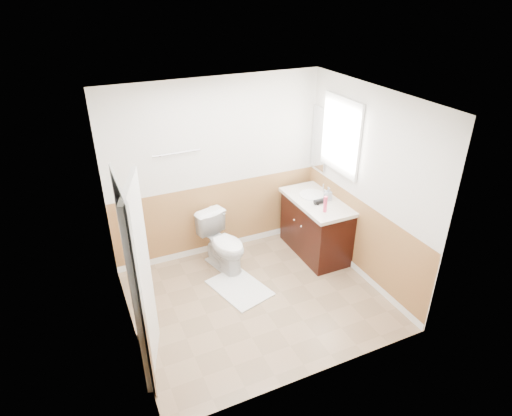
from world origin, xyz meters
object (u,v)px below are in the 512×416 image
toilet (224,243)px  bath_mat (239,288)px  soap_dispenser (328,194)px  lotion_bottle (325,204)px  vanity_cabinet (316,228)px

toilet → bath_mat: bearing=-105.3°
bath_mat → soap_dispenser: 1.75m
toilet → soap_dispenser: 1.58m
toilet → lotion_bottle: bearing=-38.7°
toilet → lotion_bottle: (1.23, -0.53, 0.58)m
toilet → soap_dispenser: (1.45, -0.26, 0.56)m
bath_mat → soap_dispenser: size_ratio=4.20×
toilet → vanity_cabinet: vanity_cabinet is taller
lotion_bottle → vanity_cabinet: bearing=73.3°
vanity_cabinet → soap_dispenser: size_ratio=5.77×
bath_mat → soap_dispenser: (1.45, 0.28, 0.94)m
soap_dispenser → lotion_bottle: bearing=-128.9°
toilet → soap_dispenser: size_ratio=4.02×
toilet → bath_mat: toilet is taller
soap_dispenser → bath_mat: bearing=-168.9°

